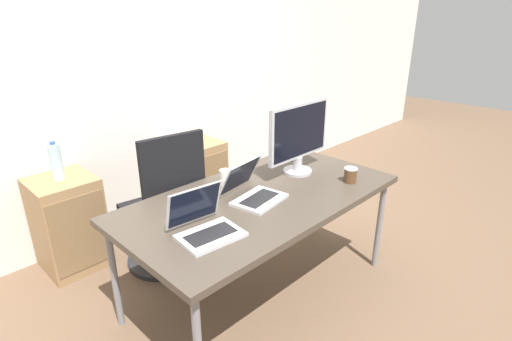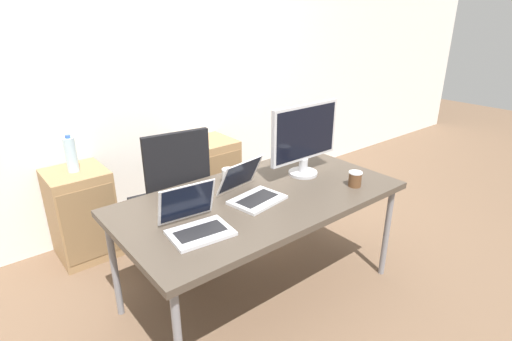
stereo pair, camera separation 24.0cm
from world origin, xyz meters
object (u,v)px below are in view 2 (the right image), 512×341
laptop_left (196,222)px  coffee_cup_white (228,176)px  office_chair (172,214)px  laptop_right (251,191)px  cabinet_right (211,176)px  monitor (305,138)px  cabinet_left (82,214)px  water_bottle (71,155)px  coffee_cup_brown (355,179)px

laptop_left → coffee_cup_white: (0.47, 0.38, 0.00)m
office_chair → laptop_left: (-0.27, -0.81, 0.38)m
office_chair → laptop_right: office_chair is taller
coffee_cup_white → cabinet_right: bearing=64.2°
monitor → coffee_cup_white: 0.57m
cabinet_right → coffee_cup_white: 1.12m
cabinet_left → coffee_cup_white: bearing=-53.0°
cabinet_right → laptop_left: (-0.92, -1.31, 0.42)m
water_bottle → laptop_right: 1.38m
water_bottle → laptop_left: 1.34m
office_chair → laptop_right: size_ratio=2.86×
cabinet_right → water_bottle: (-1.15, 0.00, 0.47)m
office_chair → water_bottle: office_chair is taller
cabinet_left → laptop_right: 1.44m
laptop_right → monitor: monitor is taller
monitor → laptop_left: bearing=-169.0°
cabinet_left → office_chair: bearing=-45.2°
cabinet_right → coffee_cup_white: bearing=-115.8°
laptop_right → monitor: bearing=8.0°
office_chair → coffee_cup_white: size_ratio=10.28×
coffee_cup_white → monitor: bearing=-21.8°
cabinet_right → coffee_cup_brown: size_ratio=7.07×
laptop_right → coffee_cup_brown: (0.63, -0.28, 0.00)m
cabinet_left → coffee_cup_white: (0.70, -0.93, 0.42)m
laptop_right → coffee_cup_white: (0.02, 0.27, 0.00)m
water_bottle → monitor: size_ratio=0.48×
cabinet_right → coffee_cup_brown: 1.54m
laptop_left → monitor: size_ratio=0.58×
laptop_left → coffee_cup_brown: bearing=-8.5°
coffee_cup_white → cabinet_left: bearing=127.0°
cabinet_left → cabinet_right: (1.15, 0.00, 0.00)m
office_chair → water_bottle: (-0.50, 0.50, 0.43)m
laptop_right → coffee_cup_white: size_ratio=3.59×
laptop_left → laptop_right: bearing=14.4°
office_chair → laptop_right: (0.18, -0.70, 0.38)m
laptop_left → monitor: (0.96, 0.19, 0.21)m
coffee_cup_brown → coffee_cup_white: bearing=138.1°
cabinet_right → water_bottle: water_bottle is taller
cabinet_right → water_bottle: size_ratio=2.56×
laptop_left → laptop_right: size_ratio=0.90×
laptop_left → cabinet_left: bearing=99.8°
laptop_right → cabinet_left: bearing=119.6°
monitor → coffee_cup_white: (-0.49, 0.20, -0.21)m
coffee_cup_brown → laptop_left: bearing=171.5°
cabinet_left → water_bottle: (0.00, 0.00, 0.47)m
cabinet_right → laptop_left: size_ratio=2.10×
cabinet_left → cabinet_right: bearing=0.0°
laptop_right → coffee_cup_brown: size_ratio=3.75×
cabinet_left → water_bottle: bearing=90.0°
cabinet_right → laptop_right: laptop_right is taller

